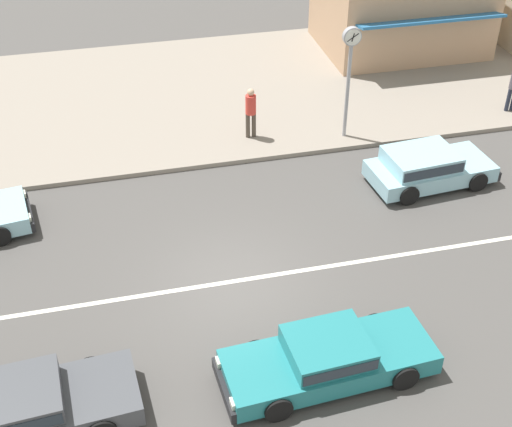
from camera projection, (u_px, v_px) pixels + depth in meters
name	position (u px, v px, depth m)	size (l,w,h in m)	color
ground_plane	(234.00, 281.00, 17.77)	(160.00, 160.00, 0.00)	#4C4947
lane_centre_stripe	(234.00, 281.00, 17.77)	(50.40, 0.14, 0.01)	silver
kerb_strip	(174.00, 96.00, 25.89)	(68.00, 10.00, 0.15)	gray
hatchback_pale_blue_2	(427.00, 166.00, 21.04)	(3.87, 2.06, 1.10)	#93C6D6
sedan_dark_grey_3	(21.00, 409.00, 13.93)	(4.73, 2.04, 1.06)	#47494F
sedan_teal_5	(327.00, 358.00, 15.00)	(4.70, 1.96, 1.06)	teal
street_clock	(350.00, 59.00, 21.85)	(0.57, 0.22, 3.70)	#9E9EA3
pedestrian_far_end	(251.00, 109.00, 22.76)	(0.34, 0.34, 1.71)	#4C4238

